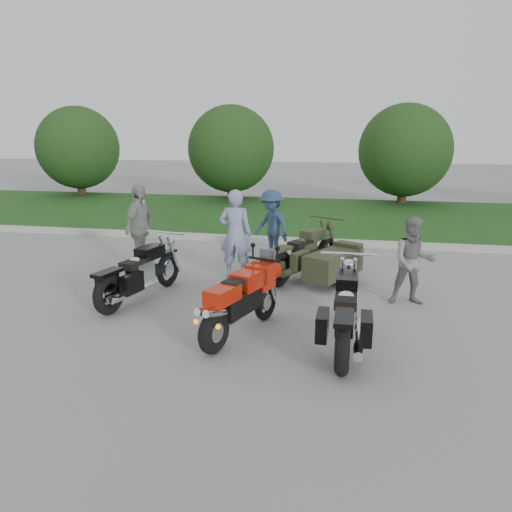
% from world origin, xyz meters
% --- Properties ---
extents(ground, '(80.00, 80.00, 0.00)m').
position_xyz_m(ground, '(0.00, 0.00, 0.00)').
color(ground, '#9B9B96').
rests_on(ground, ground).
extents(curb, '(60.00, 0.30, 0.15)m').
position_xyz_m(curb, '(0.00, 6.00, 0.07)').
color(curb, '#B7B4AC').
rests_on(curb, ground).
extents(grass_strip, '(60.00, 8.00, 0.14)m').
position_xyz_m(grass_strip, '(0.00, 10.15, 0.07)').
color(grass_strip, '#305E20').
rests_on(grass_strip, ground).
extents(tree_far_left, '(3.60, 3.60, 4.00)m').
position_xyz_m(tree_far_left, '(-10.00, 13.50, 2.19)').
color(tree_far_left, '#3F2B1C').
rests_on(tree_far_left, ground).
extents(tree_mid_left, '(3.60, 3.60, 4.00)m').
position_xyz_m(tree_mid_left, '(-3.00, 13.50, 2.19)').
color(tree_mid_left, '#3F2B1C').
rests_on(tree_mid_left, ground).
extents(tree_mid_right, '(3.60, 3.60, 4.00)m').
position_xyz_m(tree_mid_right, '(4.00, 13.50, 2.19)').
color(tree_mid_right, '#3F2B1C').
rests_on(tree_mid_right, ground).
extents(sportbike_red, '(0.86, 2.01, 0.98)m').
position_xyz_m(sportbike_red, '(0.57, -0.34, 0.58)').
color(sportbike_red, black).
rests_on(sportbike_red, ground).
extents(cruiser_left, '(0.71, 2.36, 0.92)m').
position_xyz_m(cruiser_left, '(-1.59, 0.85, 0.47)').
color(cruiser_left, black).
rests_on(cruiser_left, ground).
extents(cruiser_right, '(0.42, 2.51, 0.97)m').
position_xyz_m(cruiser_right, '(2.12, -0.47, 0.49)').
color(cruiser_right, black).
rests_on(cruiser_right, ground).
extents(cruiser_sidecar, '(1.86, 2.33, 0.96)m').
position_xyz_m(cruiser_sidecar, '(1.53, 2.66, 0.45)').
color(cruiser_sidecar, black).
rests_on(cruiser_sidecar, ground).
extents(person_stripe, '(0.69, 0.47, 1.85)m').
position_xyz_m(person_stripe, '(-0.20, 2.60, 0.92)').
color(person_stripe, '#888FB9').
rests_on(person_stripe, ground).
extents(person_grey, '(0.80, 0.65, 1.56)m').
position_xyz_m(person_grey, '(3.22, 1.65, 0.78)').
color(person_grey, gray).
rests_on(person_grey, ground).
extents(person_denim, '(1.22, 1.15, 1.65)m').
position_xyz_m(person_denim, '(0.27, 4.25, 0.83)').
color(person_denim, navy).
rests_on(person_denim, ground).
extents(person_back, '(0.52, 1.12, 1.87)m').
position_xyz_m(person_back, '(-2.40, 2.83, 0.94)').
color(person_back, '#999A94').
rests_on(person_back, ground).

